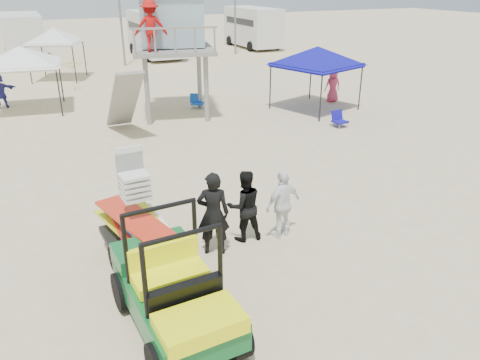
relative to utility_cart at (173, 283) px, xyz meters
name	(u,v)px	position (x,y,z in m)	size (l,w,h in m)	color
ground	(285,310)	(1.95, -0.32, -0.98)	(140.00, 140.00, 0.00)	beige
utility_cart	(173,283)	(0.00, 0.00, 0.00)	(1.55, 2.84, 2.10)	#0D5825
surf_trailer	(139,223)	(0.01, 2.34, -0.06)	(1.43, 2.50, 2.24)	black
man_left	(213,214)	(1.52, 2.04, -0.03)	(0.69, 0.45, 1.89)	black
man_mid	(244,206)	(2.37, 2.29, -0.14)	(0.82, 0.64, 1.68)	black
man_right	(283,204)	(3.22, 2.04, -0.16)	(0.96, 0.40, 1.64)	white
lifeguard_tower	(168,22)	(4.14, 13.21, 2.90)	(3.92, 3.92, 5.20)	gray
canopy_blue	(318,50)	(10.25, 11.38, 1.67)	(3.80, 3.80, 3.20)	black
canopy_white_a	(19,49)	(-1.54, 16.62, 1.72)	(3.33, 3.33, 3.25)	black
canopy_white_c	(53,30)	(0.44, 23.54, 1.80)	(3.41, 3.41, 3.33)	black
umbrella_b	(74,76)	(0.85, 19.99, -0.19)	(1.71, 1.74, 1.57)	gold
beach_chair_b	(339,119)	(9.65, 8.70, -0.67)	(0.60, 0.64, 0.64)	#130D97
beach_chair_c	(197,101)	(5.49, 13.92, -0.67)	(0.72, 0.80, 0.64)	#1044B1
rv_mid_left	(23,36)	(-1.05, 31.17, 0.82)	(2.65, 6.50, 3.25)	silver
rv_mid_right	(154,32)	(7.95, 29.67, 0.82)	(2.64, 7.00, 3.25)	silver
rv_far_right	(253,26)	(16.95, 31.17, 0.82)	(2.64, 6.60, 3.25)	silver
light_pole_left	(119,3)	(4.95, 26.68, 3.02)	(0.14, 0.14, 8.00)	slate
light_pole_right	(235,0)	(13.95, 28.18, 3.02)	(0.14, 0.14, 8.00)	slate
distant_beachgoers	(122,89)	(2.47, 15.75, -0.18)	(15.69, 6.13, 1.60)	#333699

